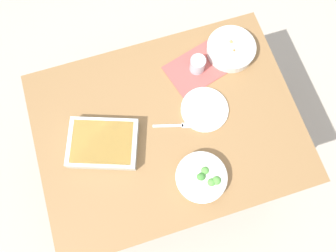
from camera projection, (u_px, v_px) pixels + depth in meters
name	position (u px, v px, depth m)	size (l,w,h in m)	color
ground_plane	(168.00, 157.00, 2.16)	(6.00, 6.00, 0.00)	#B2A899
dining_table	(168.00, 131.00, 1.54)	(1.20, 0.90, 0.74)	olive
placemat	(197.00, 69.00, 1.53)	(0.28, 0.20, 0.00)	#B24C47
stew_bowl	(231.00, 49.00, 1.53)	(0.24, 0.24, 0.06)	silver
broccoli_bowl	(202.00, 177.00, 1.36)	(0.22, 0.22, 0.07)	silver
baking_dish	(103.00, 143.00, 1.40)	(0.36, 0.31, 0.06)	silver
drink_cup	(197.00, 65.00, 1.50)	(0.07, 0.07, 0.08)	#B2BCC6
side_plate	(205.00, 109.00, 1.47)	(0.22, 0.22, 0.01)	white
spoon_by_stew	(222.00, 55.00, 1.55)	(0.18, 0.05, 0.01)	silver
fork_on_table	(175.00, 126.00, 1.45)	(0.18, 0.07, 0.01)	silver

